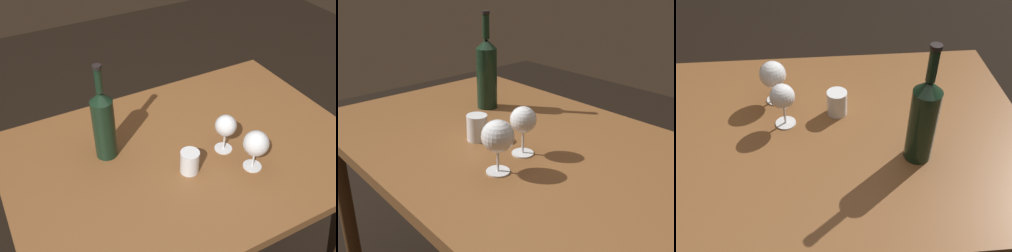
% 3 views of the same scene
% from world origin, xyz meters
% --- Properties ---
extents(dining_table, '(1.30, 0.90, 0.74)m').
position_xyz_m(dining_table, '(0.00, 0.00, 0.65)').
color(dining_table, brown).
rests_on(dining_table, ground).
extents(wine_glass_left, '(0.08, 0.08, 0.15)m').
position_xyz_m(wine_glass_left, '(0.13, -0.05, 0.85)').
color(wine_glass_left, white).
rests_on(wine_glass_left, dining_table).
extents(wine_glass_right, '(0.09, 0.09, 0.15)m').
position_xyz_m(wine_glass_right, '(0.16, -0.18, 0.84)').
color(wine_glass_right, white).
rests_on(wine_glass_right, dining_table).
extents(wine_bottle, '(0.08, 0.08, 0.37)m').
position_xyz_m(wine_bottle, '(-0.27, 0.13, 0.88)').
color(wine_bottle, black).
rests_on(wine_bottle, dining_table).
extents(water_tumbler, '(0.07, 0.07, 0.08)m').
position_xyz_m(water_tumbler, '(-0.04, -0.09, 0.78)').
color(water_tumbler, white).
rests_on(water_tumbler, dining_table).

